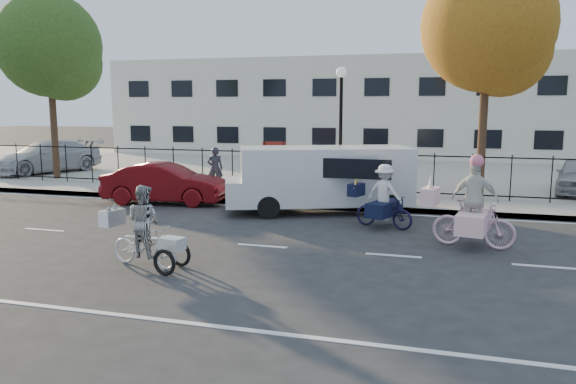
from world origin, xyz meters
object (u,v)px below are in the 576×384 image
(pedestrian, at_px, (215,169))
(white_van, at_px, (322,176))
(zebra_trike, at_px, (144,235))
(red_sedan, at_px, (165,183))
(unicorn_bike, at_px, (472,213))
(lamppost, at_px, (341,108))
(lot_car_c, at_px, (325,163))
(bull_bike, at_px, (383,202))
(lot_car_a, at_px, (47,157))

(pedestrian, bearing_deg, white_van, 127.16)
(zebra_trike, distance_m, red_sedan, 7.42)
(unicorn_bike, distance_m, white_van, 5.37)
(white_van, height_order, pedestrian, white_van)
(lamppost, xyz_separation_m, pedestrian, (-4.62, 0.00, -2.18))
(zebra_trike, distance_m, pedestrian, 9.33)
(red_sedan, distance_m, lot_car_c, 7.64)
(bull_bike, height_order, white_van, white_van)
(zebra_trike, relative_size, lot_car_a, 0.39)
(red_sedan, bearing_deg, lot_car_c, -37.84)
(bull_bike, bearing_deg, zebra_trike, 159.77)
(zebra_trike, relative_size, red_sedan, 0.48)
(lamppost, bearing_deg, unicorn_bike, -53.49)
(lamppost, relative_size, red_sedan, 1.07)
(zebra_trike, height_order, bull_bike, bull_bike)
(bull_bike, relative_size, pedestrian, 1.20)
(unicorn_bike, distance_m, bull_bike, 2.69)
(lamppost, height_order, unicorn_bike, lamppost)
(unicorn_bike, xyz_separation_m, bull_bike, (-2.19, 1.56, -0.12))
(zebra_trike, height_order, lot_car_a, zebra_trike)
(unicorn_bike, distance_m, lot_car_a, 20.13)
(white_van, xyz_separation_m, red_sedan, (-5.30, 0.00, -0.42))
(lamppost, bearing_deg, white_van, -92.71)
(lamppost, height_order, zebra_trike, lamppost)
(red_sedan, relative_size, pedestrian, 2.58)
(lot_car_a, bearing_deg, white_van, 0.56)
(lamppost, relative_size, lot_car_c, 1.08)
(white_van, bearing_deg, bull_bike, -61.84)
(lamppost, distance_m, unicorn_bike, 7.32)
(white_van, bearing_deg, lot_car_a, 138.28)
(zebra_trike, xyz_separation_m, pedestrian, (-2.37, 9.02, 0.29))
(unicorn_bike, relative_size, bull_bike, 1.16)
(lamppost, relative_size, unicorn_bike, 2.00)
(zebra_trike, distance_m, lot_car_a, 16.78)
(lamppost, xyz_separation_m, white_van, (-0.11, -2.30, -2.02))
(lot_car_c, bearing_deg, lamppost, -58.65)
(red_sedan, height_order, lot_car_a, lot_car_a)
(unicorn_bike, bearing_deg, bull_bike, 65.02)
(lot_car_c, bearing_deg, zebra_trike, -81.04)
(lamppost, distance_m, lot_car_a, 14.62)
(lamppost, distance_m, lot_car_c, 5.05)
(white_van, distance_m, pedestrian, 5.06)
(unicorn_bike, distance_m, pedestrian, 10.38)
(bull_bike, distance_m, lot_car_a, 17.50)
(red_sedan, height_order, lot_car_c, lot_car_c)
(lamppost, xyz_separation_m, lot_car_c, (-1.47, 4.25, -2.30))
(red_sedan, xyz_separation_m, lot_car_c, (3.94, 6.55, 0.14))
(zebra_trike, bearing_deg, pedestrian, 25.70)
(red_sedan, relative_size, lot_car_a, 0.81)
(bull_bike, xyz_separation_m, pedestrian, (-6.56, 4.02, 0.26))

